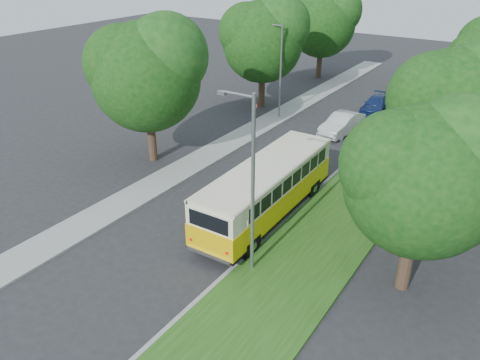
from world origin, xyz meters
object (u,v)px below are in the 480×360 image
Objects in this scene: lamppost_near at (251,181)px; car_grey at (394,99)px; car_silver at (297,163)px; lamppost_far at (280,68)px; car_blue at (376,105)px; vintage_bus at (267,191)px; car_white at (342,124)px.

car_grey is at bearing 93.85° from lamppost_near.
car_silver is 0.74× the size of car_grey.
lamppost_far is at bearing 135.61° from car_silver.
lamppost_far reaches higher than car_grey.
lamppost_near is 1.79× the size of car_blue.
car_silver is (-2.82, 10.02, -3.76)m from lamppost_near.
car_grey is (-0.12, 22.52, -0.86)m from vintage_bus.
vintage_bus reaches higher than car_white.
car_silver is (-1.13, 5.74, -0.92)m from vintage_bus.
vintage_bus is at bearing -90.88° from car_blue.
lamppost_near is 1.66× the size of car_grey.
lamppost_near is 20.53m from lamppost_far.
lamppost_near is at bearing -64.29° from lamppost_far.
car_blue is at bearing 91.98° from vintage_bus.
car_silver is 0.77× the size of car_white.
lamppost_far is 16.16m from vintage_bus.
lamppost_near is at bearing -87.42° from car_blue.
car_silver is at bearing 100.39° from vintage_bus.
car_white is at bearing -5.49° from lamppost_far.
lamppost_near reaches higher than lamppost_far.
vintage_bus is at bearing -63.10° from lamppost_far.
lamppost_far is at bearing -137.54° from car_grey.
lamppost_near is at bearing -64.33° from car_silver.
car_blue is (0.46, 6.47, -0.12)m from car_white.
car_blue is (-2.65, 24.41, -3.72)m from lamppost_near.
car_blue is 0.93× the size of car_grey.
car_blue is at bearing 99.26° from car_silver.
vintage_bus is 2.13× the size of car_grey.
vintage_bus is (7.22, -14.23, -2.59)m from lamppost_far.
car_grey is (1.30, 8.85, -0.10)m from car_white.
car_white reaches higher than car_grey.
car_silver is 16.80m from car_grey.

